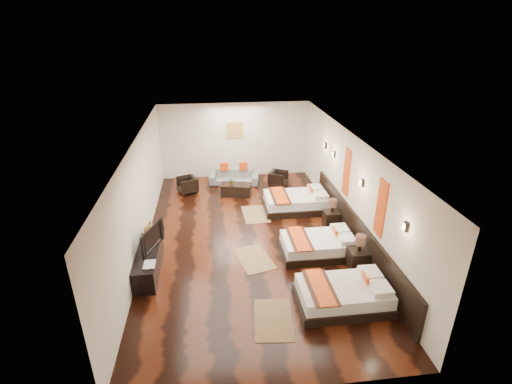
{
  "coord_description": "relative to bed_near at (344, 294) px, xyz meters",
  "views": [
    {
      "loc": [
        -0.9,
        -8.9,
        5.4
      ],
      "look_at": [
        0.28,
        0.63,
        1.1
      ],
      "focal_mm": 26.48,
      "sensor_mm": 36.0,
      "label": 1
    }
  ],
  "objects": [
    {
      "name": "book",
      "position": [
        -4.19,
        1.12,
        0.32
      ],
      "size": [
        0.26,
        0.35,
        0.03
      ],
      "primitive_type": "imported",
      "rotation": [
        0.0,
        0.0,
        0.01
      ],
      "color": "black",
      "rests_on": "tv_console"
    },
    {
      "name": "sconce_lounge",
      "position": [
        1.01,
        5.19,
        1.6
      ],
      "size": [
        0.07,
        0.12,
        0.18
      ],
      "color": "black",
      "rests_on": "right_wall"
    },
    {
      "name": "nightstand_b",
      "position": [
        0.75,
        3.27,
        0.05
      ],
      "size": [
        0.43,
        0.43,
        0.85
      ],
      "color": "black",
      "rests_on": "floor"
    },
    {
      "name": "orange_panel_a",
      "position": [
        1.04,
        0.99,
        1.45
      ],
      "size": [
        0.04,
        0.4,
        1.3
      ],
      "primitive_type": "cube",
      "color": "#D86014",
      "rests_on": "right_wall"
    },
    {
      "name": "tv",
      "position": [
        -4.14,
        1.84,
        0.58
      ],
      "size": [
        0.48,
        0.96,
        0.57
      ],
      "primitive_type": "imported",
      "rotation": [
        0.0,
        0.0,
        1.2
      ],
      "color": "black",
      "rests_on": "tv_console"
    },
    {
      "name": "jute_mat_far",
      "position": [
        -1.33,
        4.28,
        -0.24
      ],
      "size": [
        0.8,
        1.23,
        0.01
      ],
      "primitive_type": "cube",
      "rotation": [
        0.0,
        0.0,
        0.05
      ],
      "color": "olive",
      "rests_on": "floor"
    },
    {
      "name": "armchair_left",
      "position": [
        -3.48,
        6.23,
        0.03
      ],
      "size": [
        0.8,
        0.79,
        0.57
      ],
      "primitive_type": "imported",
      "rotation": [
        0.0,
        0.0,
        -1.18
      ],
      "color": "black",
      "rests_on": "floor"
    },
    {
      "name": "gold_artwork",
      "position": [
        -1.69,
        7.62,
        1.55
      ],
      "size": [
        0.6,
        0.04,
        0.6
      ],
      "primitive_type": "cube",
      "color": "#AD873F",
      "rests_on": "back_wall"
    },
    {
      "name": "sconce_near",
      "position": [
        1.01,
        -0.11,
        1.6
      ],
      "size": [
        0.07,
        0.12,
        0.18
      ],
      "color": "black",
      "rests_on": "right_wall"
    },
    {
      "name": "bed_near",
      "position": [
        0.0,
        0.0,
        0.0
      ],
      "size": [
        1.91,
        1.2,
        0.73
      ],
      "color": "black",
      "rests_on": "floor"
    },
    {
      "name": "sconce_mid",
      "position": [
        1.01,
        2.09,
        1.6
      ],
      "size": [
        0.07,
        0.12,
        0.18
      ],
      "color": "black",
      "rests_on": "right_wall"
    },
    {
      "name": "bed_mid",
      "position": [
        -0.0,
        1.93,
        -0.01
      ],
      "size": [
        1.86,
        1.17,
        0.71
      ],
      "color": "black",
      "rests_on": "floor"
    },
    {
      "name": "headboard_panel",
      "position": [
        1.02,
        2.09,
        0.2
      ],
      "size": [
        0.08,
        6.6,
        0.9
      ],
      "primitive_type": "cube",
      "color": "black",
      "rests_on": "floor"
    },
    {
      "name": "jute_mat_near",
      "position": [
        -1.53,
        -0.28,
        -0.24
      ],
      "size": [
        0.87,
        1.27,
        0.01
      ],
      "primitive_type": "cube",
      "rotation": [
        0.0,
        0.0,
        -0.11
      ],
      "color": "olive",
      "rests_on": "floor"
    },
    {
      "name": "orange_panel_b",
      "position": [
        1.04,
        3.19,
        1.45
      ],
      "size": [
        0.04,
        0.4,
        1.3
      ],
      "primitive_type": "cube",
      "color": "#D86014",
      "rests_on": "right_wall"
    },
    {
      "name": "sofa",
      "position": [
        -1.81,
        6.85,
        0.01
      ],
      "size": [
        1.85,
        0.97,
        0.51
      ],
      "primitive_type": "imported",
      "rotation": [
        0.0,
        0.0,
        -0.17
      ],
      "color": "slate",
      "rests_on": "floor"
    },
    {
      "name": "coffee_table",
      "position": [
        -1.81,
        5.8,
        -0.05
      ],
      "size": [
        1.08,
        0.7,
        0.4
      ],
      "primitive_type": "cube",
      "rotation": [
        0.0,
        0.0,
        -0.22
      ],
      "color": "black",
      "rests_on": "floor"
    },
    {
      "name": "armchair_right",
      "position": [
        -0.24,
        6.4,
        0.03
      ],
      "size": [
        0.83,
        0.82,
        0.56
      ],
      "primitive_type": "imported",
      "rotation": [
        0.0,
        0.0,
        1.07
      ],
      "color": "black",
      "rests_on": "floor"
    },
    {
      "name": "jute_mat_mid",
      "position": [
        -1.66,
        1.88,
        -0.24
      ],
      "size": [
        1.03,
        1.35,
        0.01
      ],
      "primitive_type": "cube",
      "rotation": [
        0.0,
        0.0,
        0.26
      ],
      "color": "olive",
      "rests_on": "floor"
    },
    {
      "name": "table_plant",
      "position": [
        -1.96,
        5.77,
        0.28
      ],
      "size": [
        0.28,
        0.26,
        0.27
      ],
      "primitive_type": "imported",
      "rotation": [
        0.0,
        0.0,
        0.21
      ],
      "color": "#2A5E1F",
      "rests_on": "coffee_table"
    },
    {
      "name": "sconce_far",
      "position": [
        1.01,
        4.29,
        1.6
      ],
      "size": [
        0.07,
        0.12,
        0.18
      ],
      "color": "black",
      "rests_on": "right_wall"
    },
    {
      "name": "tv_console",
      "position": [
        -4.19,
        1.67,
        0.02
      ],
      "size": [
        0.5,
        1.8,
        0.55
      ],
      "primitive_type": "cube",
      "color": "black",
      "rests_on": "floor"
    },
    {
      "name": "bed_far",
      "position": [
        0.0,
        4.48,
        0.01
      ],
      "size": [
        2.01,
        1.26,
        0.77
      ],
      "color": "black",
      "rests_on": "floor"
    },
    {
      "name": "right_wall",
      "position": [
        1.06,
        2.89,
        1.15
      ],
      "size": [
        0.01,
        9.5,
        2.8
      ],
      "primitive_type": "cube",
      "color": "silver",
      "rests_on": "floor"
    },
    {
      "name": "nightstand_a",
      "position": [
        0.75,
        1.18,
        0.07
      ],
      "size": [
        0.46,
        0.46,
        0.91
      ],
      "color": "black",
      "rests_on": "floor"
    },
    {
      "name": "figurine",
      "position": [
        -4.19,
        2.45,
        0.48
      ],
      "size": [
        0.44,
        0.44,
        0.36
      ],
      "primitive_type": "imported",
      "rotation": [
        0.0,
        0.0,
        -0.32
      ],
      "color": "brown",
      "rests_on": "tv_console"
    },
    {
      "name": "floor",
      "position": [
        -1.69,
        2.89,
        -0.25
      ],
      "size": [
        5.5,
        9.5,
        0.01
      ],
      "primitive_type": "cube",
      "color": "black",
      "rests_on": "ground"
    },
    {
      "name": "left_wall",
      "position": [
        -4.44,
        2.89,
        1.15
      ],
      "size": [
        0.01,
        9.5,
        2.8
      ],
      "primitive_type": "cube",
      "color": "silver",
      "rests_on": "floor"
    },
    {
      "name": "back_wall",
      "position": [
        -1.69,
        7.64,
        1.15
      ],
      "size": [
        5.5,
        0.01,
        2.8
      ],
      "primitive_type": "cube",
      "color": "silver",
      "rests_on": "floor"
    },
    {
      "name": "ceiling",
      "position": [
        -1.69,
        2.89,
        2.55
      ],
      "size": [
        5.5,
        9.5,
        0.01
      ],
      "primitive_type": "cube",
      "color": "white",
      "rests_on": "floor"
    }
  ]
}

